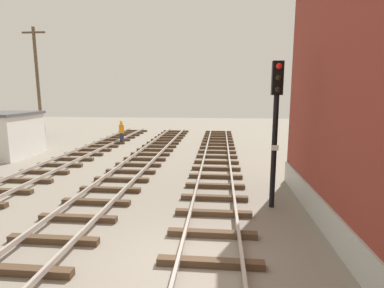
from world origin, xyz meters
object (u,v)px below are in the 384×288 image
Objects in this scene: signal_mast at (276,118)px; utility_pole_far at (38,84)px; control_hut at (7,135)px; parked_car_blue at (16,128)px; track_worker_foreground at (122,132)px.

utility_pole_far reaches higher than signal_mast.
control_hut is 0.90× the size of parked_car_blue.
control_hut is at bearing 154.93° from signal_mast.
utility_pole_far is at bearing 99.45° from control_hut.
signal_mast is at bearing -52.27° from track_worker_foreground.
signal_mast is 1.32× the size of control_hut.
parked_car_blue is (-4.53, 7.19, -0.49)m from control_hut.
control_hut is 2.03× the size of track_worker_foreground.
utility_pole_far reaches higher than track_worker_foreground.
track_worker_foreground reaches higher than parked_car_blue.
signal_mast reaches higher than control_hut.
signal_mast reaches higher than parked_car_blue.
utility_pole_far is (3.70, -2.17, 3.68)m from parked_car_blue.
signal_mast is at bearing -25.07° from control_hut.
track_worker_foreground is (5.56, 5.20, -0.46)m from control_hut.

